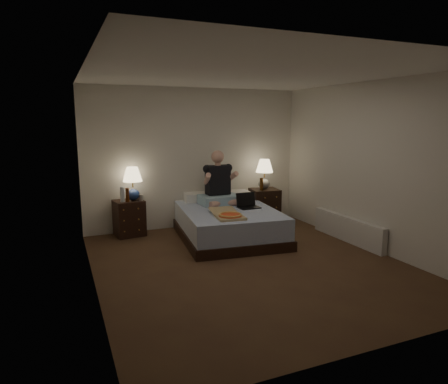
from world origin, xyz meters
name	(u,v)px	position (x,y,z in m)	size (l,w,h in m)	color
floor	(250,264)	(0.00, 0.00, 0.00)	(4.00, 4.50, 0.00)	brown
ceiling	(252,74)	(0.00, 0.00, 2.50)	(4.00, 4.50, 0.00)	white
wall_back	(195,158)	(0.00, 2.25, 1.25)	(4.00, 2.50, 0.00)	silver
wall_front	(378,207)	(0.00, -2.25, 1.25)	(4.00, 2.50, 0.00)	silver
wall_left	(89,182)	(-2.00, 0.00, 1.25)	(4.50, 2.50, 0.00)	silver
wall_right	(371,166)	(2.00, 0.00, 1.25)	(4.50, 2.50, 0.00)	silver
bed	(228,223)	(0.23, 1.28, 0.25)	(1.47, 1.97, 0.49)	#5068A1
nightstand_left	(129,218)	(-1.26, 2.05, 0.30)	(0.46, 0.42, 0.60)	black
nightstand_right	(264,206)	(1.25, 1.90, 0.33)	(0.50, 0.45, 0.65)	black
lamp_left	(133,184)	(-1.17, 2.05, 0.88)	(0.32, 0.32, 0.56)	navy
lamp_right	(264,174)	(1.24, 1.92, 0.93)	(0.32, 0.32, 0.56)	gray
water_bottle	(122,194)	(-1.36, 1.97, 0.73)	(0.07, 0.07, 0.25)	white
soda_can	(141,198)	(-1.06, 1.95, 0.65)	(0.07, 0.07, 0.10)	#A6A6A2
beer_bottle_left	(127,195)	(-1.29, 1.95, 0.72)	(0.06, 0.06, 0.23)	#50220B
beer_bottle_right	(261,184)	(1.13, 1.82, 0.77)	(0.06, 0.06, 0.23)	#522D0B
person	(219,178)	(0.23, 1.68, 0.96)	(0.66, 0.52, 0.93)	black
laptop	(249,201)	(0.57, 1.19, 0.61)	(0.34, 0.28, 0.24)	black
pizza_box	(230,216)	(0.00, 0.66, 0.53)	(0.40, 0.76, 0.08)	tan
radiator	(348,229)	(1.93, 0.35, 0.20)	(0.10, 1.60, 0.40)	silver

